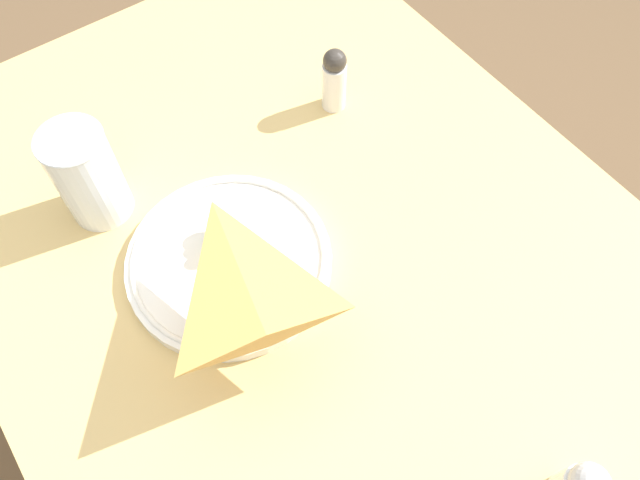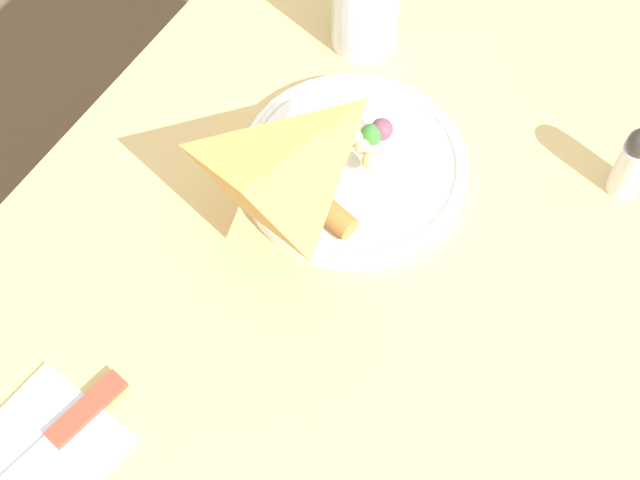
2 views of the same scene
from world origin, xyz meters
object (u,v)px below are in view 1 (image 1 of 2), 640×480
(milk_glass, at_px, (88,177))
(dining_table, at_px, (352,349))
(pepper_shaker, at_px, (334,79))
(plate_pizza, at_px, (228,257))

(milk_glass, bearing_deg, dining_table, 30.26)
(dining_table, relative_size, milk_glass, 9.31)
(milk_glass, bearing_deg, pepper_shaker, 84.78)
(milk_glass, distance_m, pepper_shaker, 0.32)
(plate_pizza, xyz_separation_m, milk_glass, (-0.15, -0.08, 0.04))
(plate_pizza, bearing_deg, pepper_shaker, 117.75)
(dining_table, height_order, pepper_shaker, pepper_shaker)
(milk_glass, bearing_deg, plate_pizza, 27.83)
(dining_table, distance_m, milk_glass, 0.37)
(pepper_shaker, bearing_deg, plate_pizza, -62.25)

